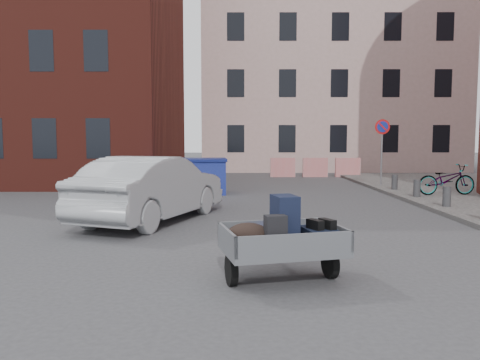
{
  "coord_description": "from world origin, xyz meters",
  "views": [
    {
      "loc": [
        0.33,
        -9.41,
        1.97
      ],
      "look_at": [
        0.3,
        0.58,
        1.1
      ],
      "focal_mm": 35.0,
      "sensor_mm": 36.0,
      "label": 1
    }
  ],
  "objects_px": {
    "dumpster": "(184,176)",
    "bicycle": "(446,180)",
    "silver_car": "(153,189)",
    "trailer": "(282,239)"
  },
  "relations": [
    {
      "from": "trailer",
      "to": "silver_car",
      "type": "distance_m",
      "value": 5.56
    },
    {
      "from": "dumpster",
      "to": "silver_car",
      "type": "bearing_deg",
      "value": -95.55
    },
    {
      "from": "trailer",
      "to": "dumpster",
      "type": "xyz_separation_m",
      "value": [
        -2.63,
        10.55,
        0.04
      ]
    },
    {
      "from": "trailer",
      "to": "bicycle",
      "type": "relative_size",
      "value": 1.0
    },
    {
      "from": "trailer",
      "to": "bicycle",
      "type": "height_order",
      "value": "trailer"
    },
    {
      "from": "dumpster",
      "to": "silver_car",
      "type": "distance_m",
      "value": 5.69
    },
    {
      "from": "dumpster",
      "to": "silver_car",
      "type": "height_order",
      "value": "silver_car"
    },
    {
      "from": "dumpster",
      "to": "bicycle",
      "type": "xyz_separation_m",
      "value": [
        8.91,
        -1.37,
        -0.01
      ]
    },
    {
      "from": "trailer",
      "to": "silver_car",
      "type": "bearing_deg",
      "value": 105.11
    },
    {
      "from": "silver_car",
      "to": "bicycle",
      "type": "bearing_deg",
      "value": -134.37
    }
  ]
}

